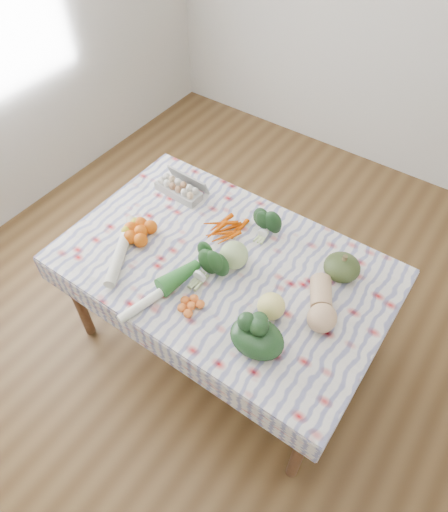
% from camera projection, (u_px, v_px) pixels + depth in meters
% --- Properties ---
extents(ground, '(4.50, 4.50, 0.00)m').
position_uv_depth(ground, '(224.00, 340.00, 2.90)').
color(ground, '#52381C').
rests_on(ground, ground).
extents(dining_table, '(1.60, 1.00, 0.75)m').
position_uv_depth(dining_table, '(224.00, 274.00, 2.38)').
color(dining_table, brown).
rests_on(dining_table, ground).
extents(tablecloth, '(1.66, 1.06, 0.01)m').
position_uv_depth(tablecloth, '(224.00, 264.00, 2.32)').
color(tablecloth, silver).
rests_on(tablecloth, dining_table).
extents(egg_carton, '(0.29, 0.12, 0.08)m').
position_uv_depth(egg_carton, '(178.00, 189.00, 2.63)').
color(egg_carton, '#A2A29D').
rests_on(egg_carton, tablecloth).
extents(carrot_bunch, '(0.28, 0.27, 0.04)m').
position_uv_depth(carrot_bunch, '(228.00, 229.00, 2.45)').
color(carrot_bunch, '#CA4700').
rests_on(carrot_bunch, tablecloth).
extents(kale_bunch, '(0.16, 0.15, 0.13)m').
position_uv_depth(kale_bunch, '(266.00, 224.00, 2.41)').
color(kale_bunch, '#153316').
rests_on(kale_bunch, tablecloth).
extents(kabocha_squash, '(0.18, 0.18, 0.12)m').
position_uv_depth(kabocha_squash, '(342.00, 267.00, 2.22)').
color(kabocha_squash, '#384821').
rests_on(kabocha_squash, tablecloth).
extents(cabbage, '(0.18, 0.18, 0.14)m').
position_uv_depth(cabbage, '(234.00, 255.00, 2.26)').
color(cabbage, '#A3BF76').
rests_on(cabbage, tablecloth).
extents(butternut_squash, '(0.25, 0.32, 0.13)m').
position_uv_depth(butternut_squash, '(322.00, 303.00, 2.08)').
color(butternut_squash, tan).
rests_on(butternut_squash, tablecloth).
extents(orange_cluster, '(0.28, 0.28, 0.08)m').
position_uv_depth(orange_cluster, '(140.00, 232.00, 2.40)').
color(orange_cluster, '#D45409').
rests_on(orange_cluster, tablecloth).
extents(broccoli, '(0.17, 0.17, 0.12)m').
position_uv_depth(broccoli, '(206.00, 267.00, 2.22)').
color(broccoli, '#1C441B').
rests_on(broccoli, tablecloth).
extents(mandarin_cluster, '(0.17, 0.17, 0.04)m').
position_uv_depth(mandarin_cluster, '(191.00, 306.00, 2.12)').
color(mandarin_cluster, orange).
rests_on(mandarin_cluster, tablecloth).
extents(grapefruit, '(0.17, 0.17, 0.13)m').
position_uv_depth(grapefruit, '(271.00, 306.00, 2.07)').
color(grapefruit, '#F2E474').
rests_on(grapefruit, tablecloth).
extents(spinach_bag, '(0.30, 0.27, 0.11)m').
position_uv_depth(spinach_bag, '(257.00, 338.00, 1.97)').
color(spinach_bag, black).
rests_on(spinach_bag, tablecloth).
extents(daikon, '(0.25, 0.39, 0.06)m').
position_uv_depth(daikon, '(120.00, 255.00, 2.32)').
color(daikon, beige).
rests_on(daikon, tablecloth).
extents(leek, '(0.15, 0.45, 0.05)m').
position_uv_depth(leek, '(159.00, 293.00, 2.17)').
color(leek, white).
rests_on(leek, tablecloth).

